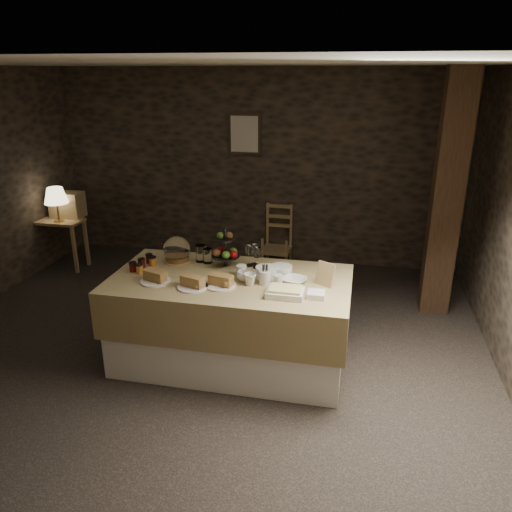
% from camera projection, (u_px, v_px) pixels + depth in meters
% --- Properties ---
extents(ground_plane, '(5.50, 5.00, 0.01)m').
position_uv_depth(ground_plane, '(204.00, 343.00, 4.97)').
color(ground_plane, black).
rests_on(ground_plane, ground).
extents(room_shell, '(5.52, 5.02, 2.60)m').
position_uv_depth(room_shell, '(197.00, 189.00, 4.42)').
color(room_shell, black).
rests_on(room_shell, ground).
extents(buffet_table, '(2.10, 1.12, 0.83)m').
position_uv_depth(buffet_table, '(231.00, 314.00, 4.51)').
color(buffet_table, silver).
rests_on(buffet_table, ground_plane).
extents(console_table, '(0.63, 0.36, 0.67)m').
position_uv_depth(console_table, '(59.00, 229.00, 6.69)').
color(console_table, '#947649').
rests_on(console_table, ground_plane).
extents(table_lamp, '(0.30, 0.30, 0.46)m').
position_uv_depth(table_lamp, '(56.00, 196.00, 6.47)').
color(table_lamp, '#B98E40').
rests_on(table_lamp, console_table).
extents(wine_rack, '(0.42, 0.26, 0.34)m').
position_uv_depth(wine_rack, '(67.00, 205.00, 6.74)').
color(wine_rack, '#947649').
rests_on(wine_rack, console_table).
extents(chair, '(0.40, 0.38, 0.65)m').
position_uv_depth(chair, '(278.00, 238.00, 6.91)').
color(chair, '#947649').
rests_on(chair, ground_plane).
extents(timber_column, '(0.30, 0.30, 2.60)m').
position_uv_depth(timber_column, '(447.00, 197.00, 5.24)').
color(timber_column, black).
rests_on(timber_column, ground_plane).
extents(framed_picture, '(0.45, 0.04, 0.55)m').
position_uv_depth(framed_picture, '(245.00, 134.00, 6.64)').
color(framed_picture, '#30241A').
rests_on(framed_picture, room_shell).
extents(plate_stack_a, '(0.19, 0.19, 0.10)m').
position_uv_depth(plate_stack_a, '(266.00, 272.00, 4.38)').
color(plate_stack_a, silver).
rests_on(plate_stack_a, buffet_table).
extents(plate_stack_b, '(0.20, 0.20, 0.08)m').
position_uv_depth(plate_stack_b, '(281.00, 270.00, 4.44)').
color(plate_stack_b, silver).
rests_on(plate_stack_b, buffet_table).
extents(cutlery_holder, '(0.10, 0.10, 0.12)m').
position_uv_depth(cutlery_holder, '(265.00, 277.00, 4.24)').
color(cutlery_holder, silver).
rests_on(cutlery_holder, buffet_table).
extents(cup_a, '(0.12, 0.12, 0.09)m').
position_uv_depth(cup_a, '(243.00, 276.00, 4.32)').
color(cup_a, silver).
rests_on(cup_a, buffet_table).
extents(cup_b, '(0.12, 0.12, 0.10)m').
position_uv_depth(cup_b, '(250.00, 279.00, 4.23)').
color(cup_b, silver).
rests_on(cup_b, buffet_table).
extents(mug_c, '(0.09, 0.09, 0.09)m').
position_uv_depth(mug_c, '(241.00, 270.00, 4.42)').
color(mug_c, silver).
rests_on(mug_c, buffet_table).
extents(mug_d, '(0.08, 0.08, 0.09)m').
position_uv_depth(mug_d, '(278.00, 280.00, 4.23)').
color(mug_d, silver).
rests_on(mug_d, buffet_table).
extents(bowl, '(0.25, 0.25, 0.05)m').
position_uv_depth(bowl, '(294.00, 281.00, 4.27)').
color(bowl, silver).
rests_on(bowl, buffet_table).
extents(cake_dome, '(0.26, 0.26, 0.26)m').
position_uv_depth(cake_dome, '(177.00, 251.00, 4.73)').
color(cake_dome, '#947649').
rests_on(cake_dome, buffet_table).
extents(fruit_stand, '(0.26, 0.26, 0.37)m').
position_uv_depth(fruit_stand, '(226.00, 252.00, 4.60)').
color(fruit_stand, black).
rests_on(fruit_stand, buffet_table).
extents(bread_platter_left, '(0.26, 0.26, 0.11)m').
position_uv_depth(bread_platter_left, '(155.00, 278.00, 4.29)').
color(bread_platter_left, silver).
rests_on(bread_platter_left, buffet_table).
extents(bread_platter_center, '(0.26, 0.26, 0.11)m').
position_uv_depth(bread_platter_center, '(193.00, 283.00, 4.18)').
color(bread_platter_center, silver).
rests_on(bread_platter_center, buffet_table).
extents(bread_platter_right, '(0.26, 0.26, 0.11)m').
position_uv_depth(bread_platter_right, '(221.00, 282.00, 4.20)').
color(bread_platter_right, silver).
rests_on(bread_platter_right, buffet_table).
extents(jam_jars, '(0.18, 0.32, 0.07)m').
position_uv_depth(jam_jars, '(143.00, 264.00, 4.59)').
color(jam_jars, '#510D0C').
rests_on(jam_jars, buffet_table).
extents(tart_dish, '(0.30, 0.22, 0.07)m').
position_uv_depth(tart_dish, '(285.00, 292.00, 4.03)').
color(tart_dish, silver).
rests_on(tart_dish, buffet_table).
extents(square_dish, '(0.14, 0.14, 0.04)m').
position_uv_depth(square_dish, '(316.00, 294.00, 4.01)').
color(square_dish, silver).
rests_on(square_dish, buffet_table).
extents(menu_frame, '(0.18, 0.15, 0.22)m').
position_uv_depth(menu_frame, '(325.00, 275.00, 4.21)').
color(menu_frame, '#947649').
rests_on(menu_frame, buffet_table).
extents(storage_jar_a, '(0.10, 0.10, 0.16)m').
position_uv_depth(storage_jar_a, '(201.00, 253.00, 4.74)').
color(storage_jar_a, white).
rests_on(storage_jar_a, buffet_table).
extents(storage_jar_b, '(0.09, 0.09, 0.14)m').
position_uv_depth(storage_jar_b, '(207.00, 256.00, 4.71)').
color(storage_jar_b, white).
rests_on(storage_jar_b, buffet_table).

